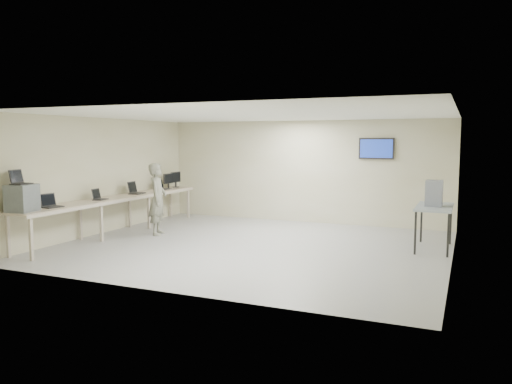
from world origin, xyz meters
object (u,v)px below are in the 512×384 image
at_px(workbench, 116,200).
at_px(equipment_box, 22,198).
at_px(soldier, 158,199).
at_px(side_table, 435,209).

relative_size(workbench, equipment_box, 11.44).
relative_size(workbench, soldier, 3.48).
relative_size(workbench, side_table, 3.95).
height_order(workbench, soldier, soldier).
bearing_deg(workbench, soldier, 17.86).
relative_size(equipment_box, soldier, 0.30).
distance_m(workbench, soldier, 1.02).
bearing_deg(soldier, side_table, -103.20).
bearing_deg(side_table, equipment_box, -151.70).
distance_m(workbench, side_table, 7.29).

